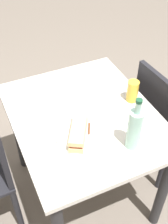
% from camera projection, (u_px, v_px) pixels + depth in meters
% --- Properties ---
extents(ground_plane, '(8.00, 8.00, 0.00)m').
position_uv_depth(ground_plane, '(84.00, 189.00, 2.10)').
color(ground_plane, '#6B6056').
extents(dining_table, '(0.91, 0.76, 0.73)m').
position_uv_depth(dining_table, '(84.00, 132.00, 1.69)').
color(dining_table, beige).
rests_on(dining_table, ground).
extents(chair_far, '(0.42, 0.42, 0.85)m').
position_uv_depth(chair_far, '(164.00, 118.00, 1.94)').
color(chair_far, black).
rests_on(chair_far, ground).
extents(plate_near, '(0.23, 0.23, 0.01)m').
position_uv_depth(plate_near, '(79.00, 137.00, 1.47)').
color(plate_near, silver).
rests_on(plate_near, dining_table).
extents(baguette_sandwich_near, '(0.23, 0.17, 0.07)m').
position_uv_depth(baguette_sandwich_near, '(78.00, 131.00, 1.44)').
color(baguette_sandwich_near, '#DBB77A').
rests_on(baguette_sandwich_near, plate_near).
extents(knife_near, '(0.17, 0.09, 0.01)m').
position_uv_depth(knife_near, '(89.00, 134.00, 1.47)').
color(knife_near, silver).
rests_on(knife_near, plate_near).
extents(water_bottle, '(0.07, 0.07, 0.29)m').
position_uv_depth(water_bottle, '(135.00, 129.00, 1.36)').
color(water_bottle, '#99C6B7').
rests_on(water_bottle, dining_table).
extents(beer_glass, '(0.06, 0.06, 0.13)m').
position_uv_depth(beer_glass, '(132.00, 91.00, 1.65)').
color(beer_glass, gold).
rests_on(beer_glass, dining_table).
extents(paper_napkin, '(0.15, 0.15, 0.00)m').
position_uv_depth(paper_napkin, '(55.00, 81.00, 1.82)').
color(paper_napkin, white).
rests_on(paper_napkin, dining_table).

